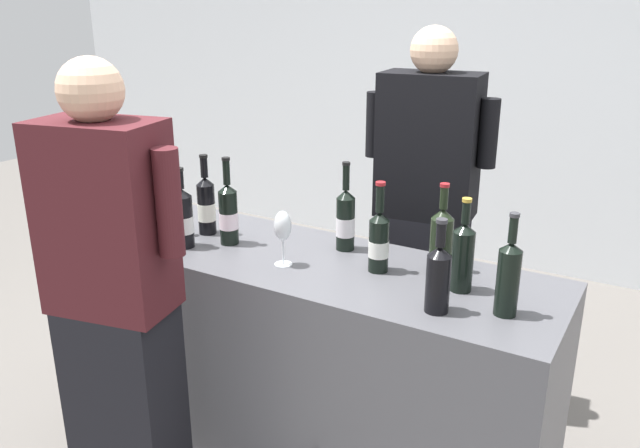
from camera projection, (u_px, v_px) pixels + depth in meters
name	position (u px, v px, depth m)	size (l,w,h in m)	color
wall_back	(501.00, 70.00, 4.41)	(8.00, 0.10, 2.80)	silver
counter	(304.00, 361.00, 2.60)	(1.97, 0.61, 0.91)	#4C4C51
wine_bottle_0	(379.00, 240.00, 2.30)	(0.07, 0.07, 0.34)	black
wine_bottle_1	(438.00, 276.00, 1.99)	(0.08, 0.08, 0.31)	black
wine_bottle_2	(441.00, 238.00, 2.30)	(0.08, 0.08, 0.33)	black
wine_bottle_3	(206.00, 205.00, 2.67)	(0.08, 0.08, 0.34)	black
wine_bottle_4	(228.00, 213.00, 2.56)	(0.08, 0.08, 0.36)	black
wine_bottle_5	(183.00, 218.00, 2.53)	(0.08, 0.08, 0.32)	black
wine_bottle_6	(463.00, 255.00, 2.14)	(0.07, 0.07, 0.33)	black
wine_bottle_7	(164.00, 207.00, 2.66)	(0.08, 0.08, 0.33)	black
wine_bottle_8	(345.00, 219.00, 2.50)	(0.07, 0.07, 0.35)	black
wine_bottle_9	(508.00, 276.00, 1.97)	(0.07, 0.07, 0.33)	black
wine_glass	(283.00, 228.00, 2.34)	(0.07, 0.07, 0.21)	silver
person_server	(424.00, 230.00, 2.92)	(0.58, 0.28, 1.75)	black
person_guest	(117.00, 321.00, 2.13)	(0.54, 0.31, 1.69)	black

